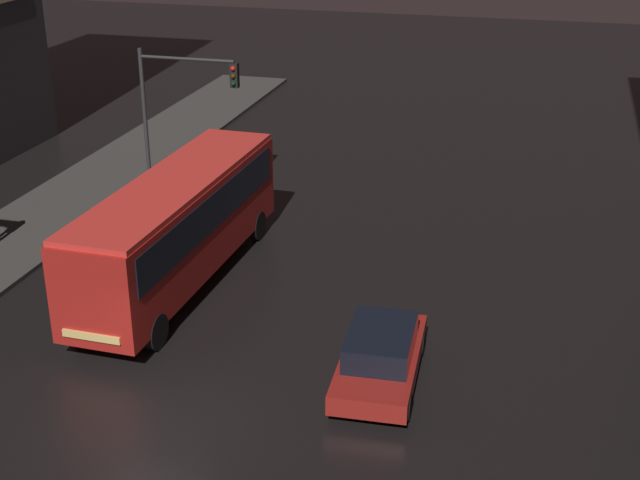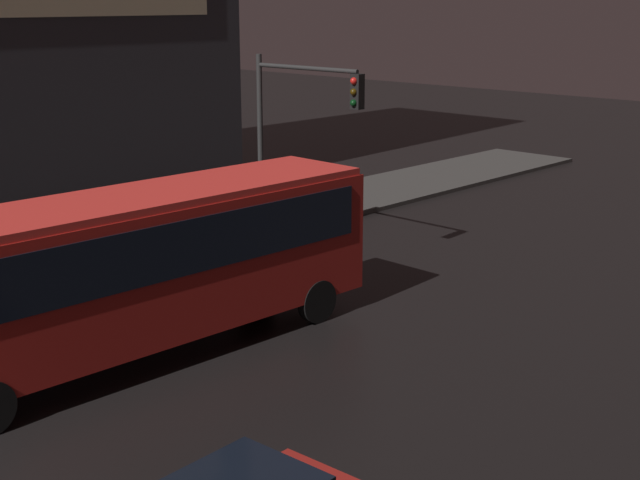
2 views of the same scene
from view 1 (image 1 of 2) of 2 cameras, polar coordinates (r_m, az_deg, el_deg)
The scene contains 5 objects.
ground_plane at distance 21.53m, azimuth -11.27°, elevation -11.57°, with size 120.00×120.00×0.00m, color black.
sidewalk_left at distance 33.29m, azimuth -17.82°, elevation 0.86°, with size 4.00×48.00×0.15m.
bus_near at distance 27.17m, azimuth -9.08°, elevation 1.28°, with size 2.65×10.70×3.40m.
car_taxi at distance 22.41m, azimuth 3.89°, elevation -7.35°, with size 2.12×4.55×1.44m.
traffic_light_main at distance 34.27m, azimuth -9.05°, elevation 9.05°, with size 3.95×0.35×5.62m.
Camera 1 is at (8.52, -15.60, 12.14)m, focal length 50.00 mm.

